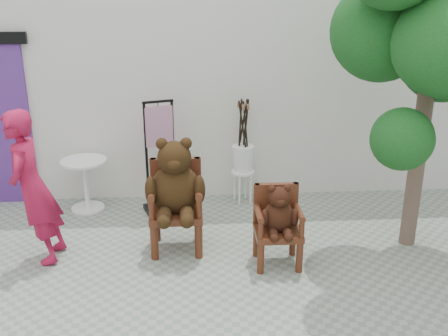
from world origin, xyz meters
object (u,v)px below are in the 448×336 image
chair_small (278,218)px  person (33,188)px  display_stand (161,170)px  stool_bucket (243,158)px  chair_big (175,189)px  cafe_table (85,179)px  tree (427,23)px

chair_small → person: bearing=174.2°
display_stand → stool_bucket: display_stand is taller
chair_big → stool_bucket: bearing=55.7°
person → display_stand: size_ratio=1.12×
stool_bucket → chair_big: bearing=-124.3°
cafe_table → stool_bucket: stool_bucket is taller
chair_big → display_stand: size_ratio=0.89×
cafe_table → display_stand: size_ratio=0.47×
chair_big → stool_bucket: (0.89, 1.31, -0.11)m
cafe_table → person: bearing=-102.1°
chair_small → cafe_table: size_ratio=1.32×
stool_bucket → tree: 2.92m
person → tree: bearing=92.1°
person → display_stand: 1.78m
person → cafe_table: 1.40m
chair_big → cafe_table: 1.74m
chair_small → display_stand: 1.97m
chair_big → chair_small: bearing=-19.8°
chair_small → display_stand: bearing=132.0°
chair_big → cafe_table: (-1.23, 1.18, -0.31)m
cafe_table → display_stand: (1.02, -0.12, 0.14)m
chair_big → person: 1.53m
cafe_table → chair_small: bearing=-34.1°
chair_big → person: person is taller
chair_small → tree: bearing=9.6°
chair_big → stool_bucket: size_ratio=0.92×
person → tree: (4.09, -0.02, 1.69)m
chair_big → tree: tree is taller
stool_bucket → cafe_table: bearing=-176.7°
display_stand → tree: size_ratio=0.42×
person → cafe_table: size_ratio=2.41×
chair_small → stool_bucket: (-0.21, 1.70, 0.10)m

